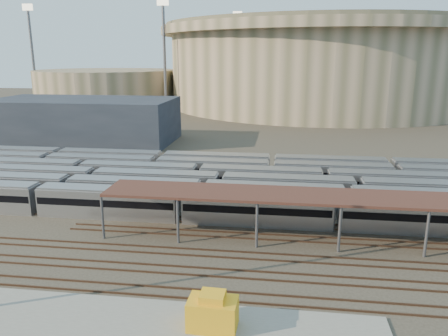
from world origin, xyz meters
TOP-DOWN VIEW (x-y plane):
  - ground at (0.00, 0.00)m, footprint 420.00×420.00m
  - apron at (-5.00, -15.00)m, footprint 50.00×9.00m
  - subway_trains at (3.77, 18.50)m, footprint 122.89×23.90m
  - inspection_shed at (22.00, 4.00)m, footprint 60.30×6.00m
  - empty_tracks at (0.00, -5.00)m, footprint 170.00×9.62m
  - stadium at (25.00, 140.00)m, footprint 124.00×124.00m
  - secondary_arena at (-60.00, 130.00)m, footprint 56.00×56.00m
  - service_building at (-35.00, 55.00)m, footprint 42.00×20.00m
  - floodlight_0 at (-30.00, 110.00)m, footprint 4.00×1.00m
  - floodlight_1 at (-85.00, 120.00)m, footprint 4.00×1.00m
  - floodlight_3 at (-10.00, 160.00)m, footprint 4.00×1.00m
  - yellow_equipment at (6.81, -13.63)m, footprint 3.74×2.42m

SIDE VIEW (x-z plane):
  - ground at x=0.00m, z-range 0.00..0.00m
  - empty_tracks at x=0.00m, z-range 0.00..0.18m
  - apron at x=-5.00m, z-range 0.00..0.20m
  - yellow_equipment at x=6.81m, z-range 0.20..2.49m
  - subway_trains at x=3.77m, z-range 0.00..3.60m
  - inspection_shed at x=22.00m, z-range 2.33..7.63m
  - service_building at x=-35.00m, z-range 0.00..10.00m
  - secondary_arena at x=-60.00m, z-range 0.00..14.00m
  - stadium at x=25.00m, z-range 0.22..32.72m
  - floodlight_0 at x=-30.00m, z-range 1.45..39.85m
  - floodlight_1 at x=-85.00m, z-range 1.45..39.85m
  - floodlight_3 at x=-10.00m, z-range 1.45..39.85m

